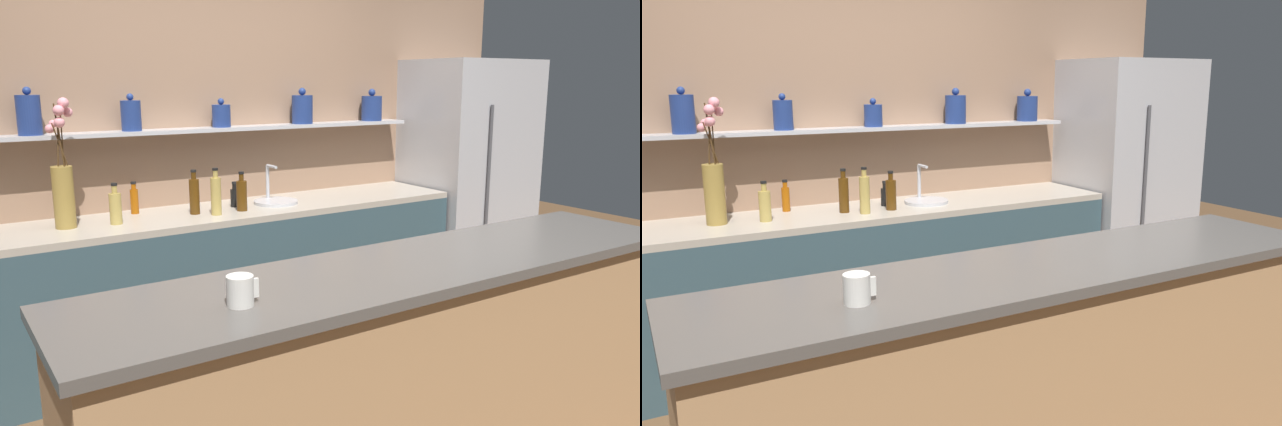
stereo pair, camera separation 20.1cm
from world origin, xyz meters
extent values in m
cube|color=#937056|center=(0.00, 1.60, 1.30)|extent=(5.20, 0.10, 2.60)
cube|color=#B7B7BC|center=(-0.15, 1.46, 1.41)|extent=(3.51, 0.18, 0.02)
cylinder|color=navy|center=(-1.02, 1.45, 1.53)|extent=(0.13, 0.13, 0.22)
sphere|color=navy|center=(-1.02, 1.45, 1.66)|extent=(0.04, 0.04, 0.04)
cylinder|color=navy|center=(-0.46, 1.45, 1.51)|extent=(0.12, 0.12, 0.18)
sphere|color=navy|center=(-0.46, 1.45, 1.62)|extent=(0.04, 0.04, 0.04)
cylinder|color=navy|center=(0.12, 1.45, 1.49)|extent=(0.12, 0.12, 0.14)
sphere|color=navy|center=(0.12, 1.45, 1.58)|extent=(0.04, 0.04, 0.04)
cylinder|color=navy|center=(0.73, 1.45, 1.52)|extent=(0.15, 0.15, 0.20)
sphere|color=navy|center=(0.73, 1.45, 1.64)|extent=(0.05, 0.05, 0.05)
cylinder|color=navy|center=(1.35, 1.45, 1.51)|extent=(0.15, 0.15, 0.18)
sphere|color=navy|center=(1.35, 1.45, 1.63)|extent=(0.05, 0.05, 0.05)
cube|color=#334C56|center=(-0.15, 1.24, 0.44)|extent=(3.61, 0.62, 0.88)
cube|color=#ADA393|center=(-0.15, 1.24, 0.90)|extent=(3.61, 0.62, 0.04)
cube|color=tan|center=(0.00, -0.55, 0.49)|extent=(2.63, 0.55, 0.98)
cube|color=#56514C|center=(0.00, -0.55, 1.00)|extent=(2.69, 0.61, 0.04)
cube|color=#B7B7BC|center=(2.14, 1.20, 0.94)|extent=(0.93, 0.70, 1.87)
cylinder|color=#4C4C51|center=(1.97, 0.83, 1.03)|extent=(0.02, 0.02, 1.03)
cylinder|color=olive|center=(-0.91, 1.26, 1.09)|extent=(0.11, 0.11, 0.34)
cylinder|color=#4C3319|center=(-0.90, 1.26, 1.40)|extent=(0.01, 0.03, 0.29)
sphere|color=pink|center=(-0.86, 1.26, 1.55)|extent=(0.05, 0.05, 0.05)
cylinder|color=#4C3319|center=(-0.91, 1.25, 1.43)|extent=(0.05, 0.04, 0.34)
sphere|color=pink|center=(-0.88, 1.22, 1.60)|extent=(0.06, 0.06, 0.06)
cylinder|color=#4C3319|center=(-0.92, 1.27, 1.37)|extent=(0.02, 0.01, 0.23)
sphere|color=pink|center=(-0.93, 1.31, 1.49)|extent=(0.04, 0.04, 0.04)
cylinder|color=#4C3319|center=(-0.92, 1.24, 1.38)|extent=(0.07, 0.01, 0.23)
sphere|color=pink|center=(-0.92, 1.20, 1.50)|extent=(0.06, 0.06, 0.06)
cylinder|color=#4C3319|center=(-0.92, 1.26, 1.36)|extent=(0.03, 0.03, 0.20)
sphere|color=pink|center=(-0.95, 1.29, 1.46)|extent=(0.05, 0.05, 0.05)
cylinder|color=#4C3319|center=(-0.92, 1.23, 1.41)|extent=(0.03, 0.01, 0.30)
sphere|color=pink|center=(-0.92, 1.19, 1.56)|extent=(0.06, 0.06, 0.06)
cylinder|color=#B7B7BC|center=(0.40, 1.24, 0.93)|extent=(0.29, 0.29, 0.02)
cylinder|color=#B7B7BC|center=(0.40, 1.35, 1.05)|extent=(0.02, 0.02, 0.22)
cylinder|color=#B7B7BC|center=(0.40, 1.29, 1.16)|extent=(0.02, 0.12, 0.02)
cylinder|color=#9E4C0A|center=(-0.48, 1.42, 0.99)|extent=(0.05, 0.05, 0.15)
cylinder|color=#9E4C0A|center=(-0.48, 1.42, 1.09)|extent=(0.03, 0.03, 0.04)
cylinder|color=black|center=(-0.48, 1.42, 1.11)|extent=(0.03, 0.03, 0.01)
cylinder|color=#4C2D0C|center=(0.10, 1.15, 1.01)|extent=(0.07, 0.07, 0.19)
cylinder|color=#4C2D0C|center=(0.10, 1.15, 1.13)|extent=(0.03, 0.03, 0.04)
cylinder|color=black|center=(0.10, 1.15, 1.16)|extent=(0.03, 0.03, 0.01)
cylinder|color=tan|center=(-0.66, 1.20, 1.01)|extent=(0.07, 0.07, 0.18)
cylinder|color=tan|center=(-0.66, 1.20, 1.12)|extent=(0.03, 0.03, 0.04)
cylinder|color=black|center=(-0.66, 1.20, 1.15)|extent=(0.03, 0.03, 0.01)
cylinder|color=tan|center=(-0.08, 1.12, 1.03)|extent=(0.06, 0.06, 0.23)
cylinder|color=tan|center=(-0.08, 1.12, 1.17)|extent=(0.03, 0.03, 0.04)
cylinder|color=black|center=(-0.08, 1.12, 1.20)|extent=(0.03, 0.03, 0.01)
cylinder|color=black|center=(0.12, 1.28, 0.98)|extent=(0.05, 0.05, 0.11)
cylinder|color=black|center=(0.12, 1.28, 1.05)|extent=(0.03, 0.03, 0.04)
cylinder|color=black|center=(0.12, 1.28, 1.08)|extent=(0.03, 0.03, 0.01)
cylinder|color=#4C2D0C|center=(-0.18, 1.21, 1.03)|extent=(0.06, 0.06, 0.21)
cylinder|color=#4C2D0C|center=(-0.18, 1.21, 1.15)|extent=(0.03, 0.03, 0.04)
cylinder|color=black|center=(-0.18, 1.21, 1.18)|extent=(0.03, 0.03, 0.01)
cylinder|color=silver|center=(-0.76, -0.62, 1.07)|extent=(0.09, 0.09, 0.10)
cube|color=silver|center=(-0.71, -0.62, 1.07)|extent=(0.02, 0.01, 0.06)
camera|label=1|loc=(-1.57, -2.31, 1.71)|focal=35.00mm
camera|label=2|loc=(-1.39, -2.42, 1.71)|focal=35.00mm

